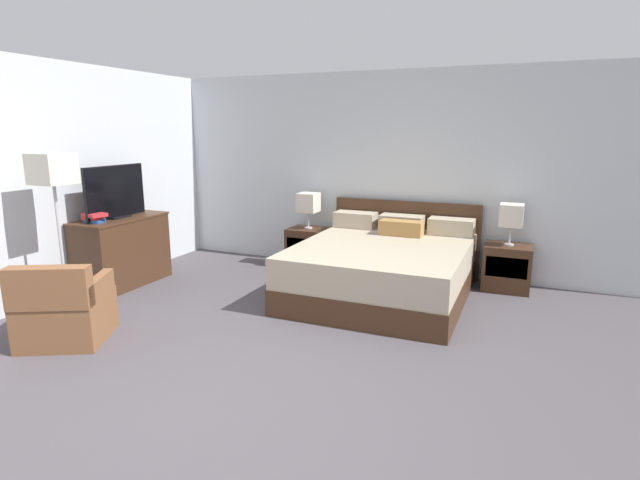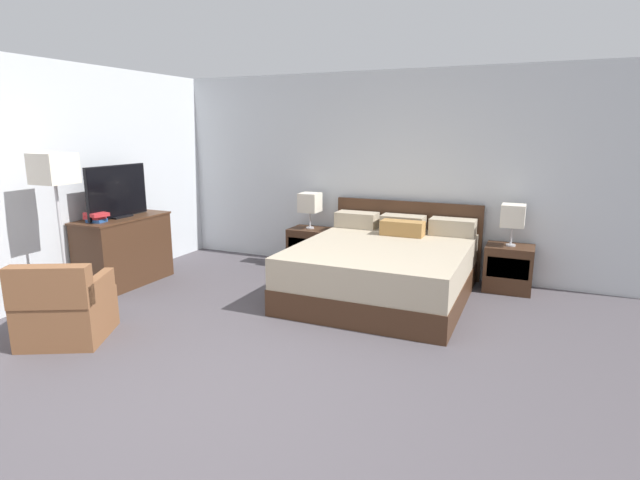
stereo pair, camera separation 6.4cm
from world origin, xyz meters
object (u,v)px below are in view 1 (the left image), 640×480
at_px(nightstand_right, 507,268).
at_px(book_red_cover, 95,221).
at_px(table_lamp_left, 308,203).
at_px(table_lamp_right, 511,216).
at_px(book_small_top, 95,215).
at_px(book_blue_cover, 93,218).
at_px(bed, 383,268).
at_px(tv, 115,193).
at_px(floor_lamp, 53,179).
at_px(armchair_by_window, 64,311).
at_px(dresser, 122,250).
at_px(nightstand_left, 309,248).

height_order(nightstand_right, book_red_cover, book_red_cover).
bearing_deg(table_lamp_left, table_lamp_right, 0.00).
bearing_deg(book_small_top, nightstand_right, 24.92).
height_order(book_blue_cover, book_small_top, book_small_top).
xyz_separation_m(bed, tv, (-3.05, -0.88, 0.82)).
relative_size(bed, book_small_top, 8.62).
bearing_deg(table_lamp_right, nightstand_right, -90.00).
height_order(nightstand_right, floor_lamp, floor_lamp).
relative_size(bed, table_lamp_right, 4.38).
xyz_separation_m(tv, armchair_by_window, (0.78, -1.48, -0.86)).
bearing_deg(book_red_cover, dresser, 91.66).
xyz_separation_m(table_lamp_left, dresser, (-1.75, -1.63, -0.46)).
bearing_deg(tv, floor_lamp, -77.33).
bearing_deg(bed, armchair_by_window, -133.85).
bearing_deg(nightstand_left, book_blue_cover, -131.33).
relative_size(book_small_top, armchair_by_window, 0.27).
bearing_deg(armchair_by_window, table_lamp_right, 41.43).
bearing_deg(nightstand_right, armchair_by_window, -138.58).
height_order(armchair_by_window, floor_lamp, floor_lamp).
bearing_deg(armchair_by_window, dresser, 117.26).
bearing_deg(table_lamp_right, dresser, -159.39).
height_order(nightstand_right, book_small_top, book_small_top).
bearing_deg(tv, table_lamp_right, 20.99).
xyz_separation_m(nightstand_left, nightstand_right, (2.59, 0.00, 0.00)).
xyz_separation_m(nightstand_right, armchair_by_window, (-3.57, -3.15, 0.01)).
xyz_separation_m(nightstand_right, table_lamp_left, (-2.59, 0.00, 0.63)).
relative_size(table_lamp_left, table_lamp_right, 1.00).
height_order(tv, floor_lamp, floor_lamp).
bearing_deg(floor_lamp, nightstand_right, 32.81).
relative_size(book_red_cover, book_small_top, 0.74).
xyz_separation_m(tv, book_red_cover, (0.01, -0.35, -0.28)).
bearing_deg(book_red_cover, book_blue_cover, 180.00).
relative_size(nightstand_left, table_lamp_left, 1.11).
bearing_deg(table_lamp_left, nightstand_right, -0.03).
distance_m(nightstand_right, floor_lamp, 5.03).
xyz_separation_m(dresser, book_small_top, (0.01, -0.38, 0.50)).
bearing_deg(nightstand_right, nightstand_left, 180.00).
xyz_separation_m(tv, book_blue_cover, (-0.02, -0.35, -0.25)).
height_order(bed, dresser, bed).
distance_m(table_lamp_left, armchair_by_window, 3.35).
bearing_deg(book_small_top, book_red_cover, 180.00).
xyz_separation_m(table_lamp_right, armchair_by_window, (-3.57, -3.15, -0.61)).
bearing_deg(bed, nightstand_right, 31.13).
relative_size(nightstand_right, dresser, 0.47).
bearing_deg(book_blue_cover, table_lamp_right, 24.78).
bearing_deg(book_blue_cover, book_red_cover, 0.00).
xyz_separation_m(dresser, book_red_cover, (0.01, -0.38, 0.43)).
bearing_deg(book_blue_cover, floor_lamp, -69.51).
relative_size(table_lamp_left, floor_lamp, 0.30).
xyz_separation_m(table_lamp_right, book_blue_cover, (-4.36, -2.01, -0.00)).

